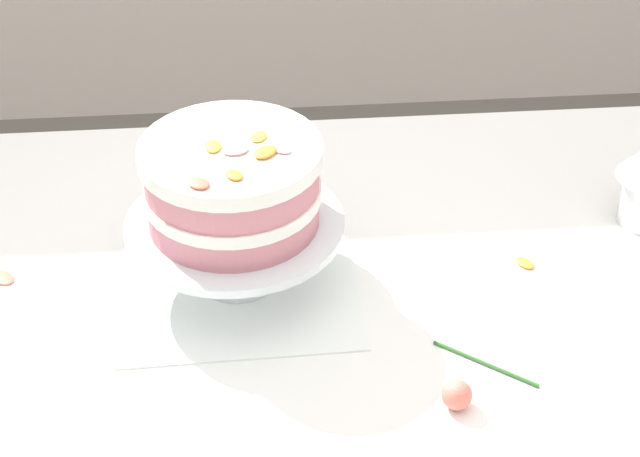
{
  "coord_description": "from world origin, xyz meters",
  "views": [
    {
      "loc": [
        -0.16,
        -0.97,
        1.6
      ],
      "look_at": [
        -0.07,
        0.02,
        0.86
      ],
      "focal_mm": 55.27,
      "sensor_mm": 36.0,
      "label": 1
    }
  ],
  "objects_px": {
    "dining_table": "(375,369)",
    "fallen_rose": "(459,393)",
    "cake_stand": "(235,231)",
    "layer_cake": "(232,183)"
  },
  "relations": [
    {
      "from": "dining_table",
      "to": "fallen_rose",
      "type": "relative_size",
      "value": 10.94
    },
    {
      "from": "layer_cake",
      "to": "fallen_rose",
      "type": "height_order",
      "value": "layer_cake"
    },
    {
      "from": "dining_table",
      "to": "fallen_rose",
      "type": "xyz_separation_m",
      "value": [
        0.07,
        -0.15,
        0.11
      ]
    },
    {
      "from": "cake_stand",
      "to": "fallen_rose",
      "type": "bearing_deg",
      "value": -44.82
    },
    {
      "from": "cake_stand",
      "to": "layer_cake",
      "type": "bearing_deg",
      "value": -65.38
    },
    {
      "from": "dining_table",
      "to": "fallen_rose",
      "type": "height_order",
      "value": "fallen_rose"
    },
    {
      "from": "dining_table",
      "to": "fallen_rose",
      "type": "distance_m",
      "value": 0.2
    },
    {
      "from": "layer_cake",
      "to": "cake_stand",
      "type": "bearing_deg",
      "value": 114.62
    },
    {
      "from": "layer_cake",
      "to": "fallen_rose",
      "type": "bearing_deg",
      "value": -44.81
    },
    {
      "from": "fallen_rose",
      "to": "layer_cake",
      "type": "bearing_deg",
      "value": 135.19
    }
  ]
}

